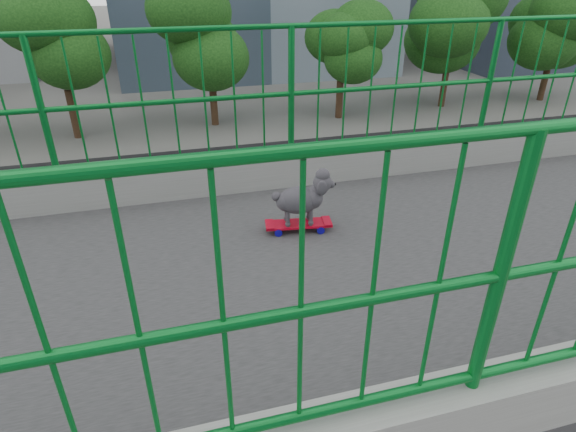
# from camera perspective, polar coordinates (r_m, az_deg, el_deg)

# --- Properties ---
(road) EXTENTS (18.00, 90.00, 0.02)m
(road) POSITION_cam_1_polar(r_m,az_deg,el_deg) (17.89, -16.09, -2.48)
(road) COLOR black
(road) RESTS_ON ground
(railing) EXTENTS (3.00, 24.00, 1.42)m
(railing) POSITION_cam_1_polar(r_m,az_deg,el_deg) (3.14, -29.49, -7.04)
(railing) COLOR gray
(railing) RESTS_ON footbridge
(street_trees) EXTENTS (5.30, 60.40, 7.26)m
(street_trees) POSITION_cam_1_polar(r_m,az_deg,el_deg) (28.85, -15.65, 19.17)
(street_trees) COLOR black
(street_trees) RESTS_ON ground
(skateboard) EXTENTS (0.22, 0.53, 0.07)m
(skateboard) POSITION_cam_1_polar(r_m,az_deg,el_deg) (3.64, 1.29, -1.08)
(skateboard) COLOR red
(skateboard) RESTS_ON footbridge
(poodle) EXTENTS (0.25, 0.49, 0.41)m
(poodle) POSITION_cam_1_polar(r_m,az_deg,el_deg) (3.54, 1.74, 2.26)
(poodle) COLOR #2E2B31
(poodle) RESTS_ON skateboard
(car_1) EXTENTS (1.64, 4.70, 1.55)m
(car_1) POSITION_cam_1_polar(r_m,az_deg,el_deg) (14.77, 2.85, -4.79)
(car_1) COLOR black
(car_1) RESTS_ON ground
(car_3) EXTENTS (2.20, 5.42, 1.57)m
(car_3) POSITION_cam_1_polar(r_m,az_deg,el_deg) (19.84, -12.67, 3.66)
(car_3) COLOR black
(car_3) RESTS_ON ground
(car_6) EXTENTS (2.37, 5.14, 1.43)m
(car_6) POSITION_cam_1_polar(r_m,az_deg,el_deg) (16.00, 14.14, -3.14)
(car_6) COLOR #A4A3A9
(car_6) RESTS_ON ground
(car_7) EXTENTS (2.10, 5.17, 1.50)m
(car_7) POSITION_cam_1_polar(r_m,az_deg,el_deg) (17.72, 3.17, 1.13)
(car_7) COLOR silver
(car_7) RESTS_ON ground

